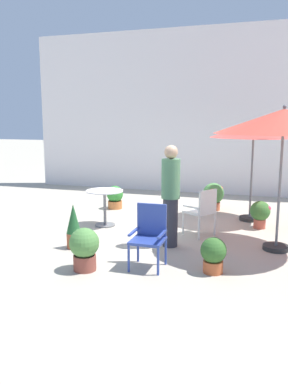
# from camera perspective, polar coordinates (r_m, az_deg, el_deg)

# --- Properties ---
(ground_plane) EXTENTS (60.00, 60.00, 0.00)m
(ground_plane) POSITION_cam_1_polar(r_m,az_deg,el_deg) (8.17, -0.52, -5.19)
(ground_plane) COLOR #B0A794
(villa_facade) EXTENTS (9.75, 0.30, 4.80)m
(villa_facade) POSITION_cam_1_polar(r_m,az_deg,el_deg) (12.18, 6.24, 11.31)
(villa_facade) COLOR white
(villa_facade) RESTS_ON ground
(patio_umbrella_0) EXTENTS (1.85, 1.85, 2.17)m
(patio_umbrella_0) POSITION_cam_1_polar(r_m,az_deg,el_deg) (8.82, 15.45, 8.31)
(patio_umbrella_0) COLOR #2D2D2D
(patio_umbrella_0) RESTS_ON ground
(patio_umbrella_1) EXTENTS (2.25, 2.25, 2.42)m
(patio_umbrella_1) POSITION_cam_1_polar(r_m,az_deg,el_deg) (6.87, 19.40, 9.41)
(patio_umbrella_1) COLOR #2D2D2D
(patio_umbrella_1) RESTS_ON ground
(cafe_table_0) EXTENTS (0.77, 0.77, 0.75)m
(cafe_table_0) POSITION_cam_1_polar(r_m,az_deg,el_deg) (8.27, -5.65, -1.30)
(cafe_table_0) COLOR white
(cafe_table_0) RESTS_ON ground
(patio_chair_0) EXTENTS (0.64, 0.64, 0.90)m
(patio_chair_0) POSITION_cam_1_polar(r_m,az_deg,el_deg) (7.58, 8.40, -2.41)
(patio_chair_0) COLOR white
(patio_chair_0) RESTS_ON ground
(patio_chair_1) EXTENTS (0.49, 0.48, 0.94)m
(patio_chair_1) POSITION_cam_1_polar(r_m,az_deg,el_deg) (5.98, 0.78, -5.85)
(patio_chair_1) COLOR #2F469A
(patio_chair_1) RESTS_ON ground
(potted_plant_0) EXTENTS (0.38, 0.38, 0.53)m
(potted_plant_0) POSITION_cam_1_polar(r_m,az_deg,el_deg) (5.88, 9.92, -8.75)
(potted_plant_0) COLOR #BE5A31
(potted_plant_0) RESTS_ON ground
(potted_plant_1) EXTENTS (0.51, 0.53, 0.67)m
(potted_plant_1) POSITION_cam_1_polar(r_m,az_deg,el_deg) (9.84, 9.94, -0.44)
(potted_plant_1) COLOR #BE6240
(potted_plant_1) RESTS_ON ground
(potted_plant_2) EXTENTS (0.41, 0.41, 0.57)m
(potted_plant_2) POSITION_cam_1_polar(r_m,az_deg,el_deg) (9.89, -4.19, -0.70)
(potted_plant_2) COLOR #BE6D39
(potted_plant_2) RESTS_ON ground
(potted_plant_3) EXTENTS (0.44, 0.44, 0.64)m
(potted_plant_3) POSITION_cam_1_polar(r_m,az_deg,el_deg) (5.93, -8.55, -7.87)
(potted_plant_3) COLOR brown
(potted_plant_3) RESTS_ON ground
(potted_plant_4) EXTENTS (0.25, 0.25, 0.78)m
(potted_plant_4) POSITION_cam_1_polar(r_m,az_deg,el_deg) (6.94, -10.06, -4.87)
(potted_plant_4) COLOR #A25133
(potted_plant_4) RESTS_ON ground
(potted_plant_5) EXTENTS (0.41, 0.41, 0.57)m
(potted_plant_5) POSITION_cam_1_polar(r_m,az_deg,el_deg) (8.42, 16.33, -2.85)
(potted_plant_5) COLOR #BE5440
(potted_plant_5) RESTS_ON ground
(standing_person) EXTENTS (0.43, 0.43, 1.77)m
(standing_person) POSITION_cam_1_polar(r_m,az_deg,el_deg) (6.84, 3.84, -0.38)
(standing_person) COLOR #33333D
(standing_person) RESTS_ON ground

